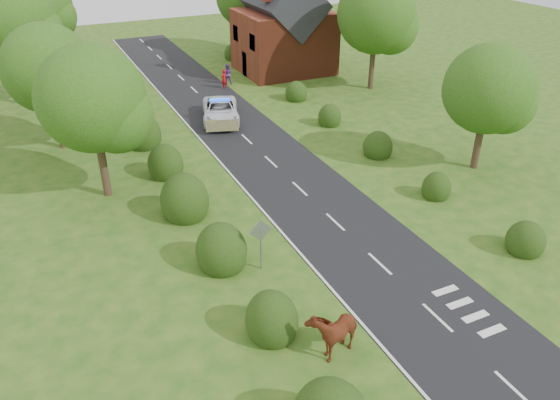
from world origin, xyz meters
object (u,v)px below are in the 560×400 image
road_sign (261,237)px  cow (333,332)px  pedestrian_red (224,79)px  pedestrian_purple (227,74)px  police_van (220,111)px

road_sign → cow: (0.39, -5.67, -0.84)m
cow → pedestrian_red: 31.82m
pedestrian_purple → road_sign: bearing=97.2°
police_van → pedestrian_red: 7.78m
police_van → road_sign: bearing=-86.9°
road_sign → police_van: size_ratio=0.42×
police_van → pedestrian_red: bearing=85.3°
cow → police_van: (4.22, 23.80, -0.05)m
police_van → cow: bearing=-82.7°
pedestrian_red → pedestrian_purple: pedestrian_purple is taller
cow → pedestrian_red: size_ratio=1.39×
pedestrian_red → road_sign: bearing=45.1°
cow → pedestrian_purple: pedestrian_purple is taller
road_sign → pedestrian_purple: (8.25, 26.44, -0.75)m
road_sign → police_van: (4.61, 18.12, -0.89)m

